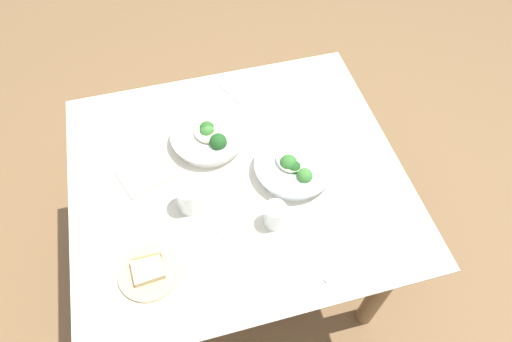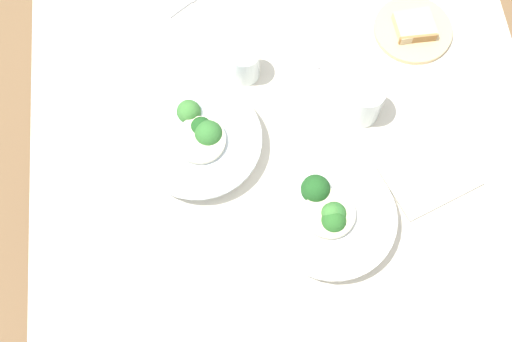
{
  "view_description": "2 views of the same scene",
  "coord_description": "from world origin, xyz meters",
  "px_view_note": "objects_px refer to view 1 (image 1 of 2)",
  "views": [
    {
      "loc": [
        0.16,
        0.84,
        1.95
      ],
      "look_at": [
        -0.06,
        0.01,
        0.72
      ],
      "focal_mm": 30.9,
      "sensor_mm": 36.0,
      "label": 1
    },
    {
      "loc": [
        -0.13,
        -0.53,
        1.99
      ],
      "look_at": [
        -0.08,
        -0.04,
        0.72
      ],
      "focal_mm": 44.81,
      "sensor_mm": 36.0,
      "label": 2
    }
  ],
  "objects_px": {
    "bread_side_plate": "(149,271)",
    "water_glass_side": "(189,197)",
    "napkin_folded_upper": "(148,172)",
    "table_knife_left": "(234,97)",
    "broccoli_bowl_near": "(209,136)",
    "fork_by_near_bowl": "(227,245)",
    "water_glass_center": "(275,215)",
    "broccoli_bowl_far": "(294,167)",
    "fork_by_far_bowl": "(333,271)"
  },
  "relations": [
    {
      "from": "bread_side_plate",
      "to": "water_glass_side",
      "type": "relative_size",
      "value": 1.82
    },
    {
      "from": "water_glass_side",
      "to": "napkin_folded_upper",
      "type": "bearing_deg",
      "value": -54.12
    },
    {
      "from": "table_knife_left",
      "to": "broccoli_bowl_near",
      "type": "bearing_deg",
      "value": -59.18
    },
    {
      "from": "fork_by_near_bowl",
      "to": "water_glass_center",
      "type": "bearing_deg",
      "value": -77.48
    },
    {
      "from": "broccoli_bowl_far",
      "to": "table_knife_left",
      "type": "height_order",
      "value": "broccoli_bowl_far"
    },
    {
      "from": "broccoli_bowl_far",
      "to": "bread_side_plate",
      "type": "bearing_deg",
      "value": 24.38
    },
    {
      "from": "table_knife_left",
      "to": "napkin_folded_upper",
      "type": "height_order",
      "value": "napkin_folded_upper"
    },
    {
      "from": "broccoli_bowl_near",
      "to": "bread_side_plate",
      "type": "relative_size",
      "value": 1.44
    },
    {
      "from": "bread_side_plate",
      "to": "table_knife_left",
      "type": "relative_size",
      "value": 1.02
    },
    {
      "from": "fork_by_near_bowl",
      "to": "table_knife_left",
      "type": "distance_m",
      "value": 0.63
    },
    {
      "from": "fork_by_far_bowl",
      "to": "fork_by_near_bowl",
      "type": "relative_size",
      "value": 0.77
    },
    {
      "from": "water_glass_side",
      "to": "table_knife_left",
      "type": "bearing_deg",
      "value": -119.31
    },
    {
      "from": "water_glass_center",
      "to": "table_knife_left",
      "type": "xyz_separation_m",
      "value": [
        0.0,
        -0.56,
        -0.04
      ]
    },
    {
      "from": "fork_by_far_bowl",
      "to": "table_knife_left",
      "type": "distance_m",
      "value": 0.78
    },
    {
      "from": "bread_side_plate",
      "to": "napkin_folded_upper",
      "type": "relative_size",
      "value": 0.98
    },
    {
      "from": "fork_by_far_bowl",
      "to": "table_knife_left",
      "type": "height_order",
      "value": "same"
    },
    {
      "from": "table_knife_left",
      "to": "water_glass_side",
      "type": "bearing_deg",
      "value": -53.58
    },
    {
      "from": "fork_by_far_bowl",
      "to": "table_knife_left",
      "type": "bearing_deg",
      "value": -116.58
    },
    {
      "from": "broccoli_bowl_far",
      "to": "fork_by_far_bowl",
      "type": "xyz_separation_m",
      "value": [
        -0.0,
        0.37,
        -0.03
      ]
    },
    {
      "from": "water_glass_center",
      "to": "table_knife_left",
      "type": "bearing_deg",
      "value": -89.86
    },
    {
      "from": "water_glass_side",
      "to": "table_knife_left",
      "type": "relative_size",
      "value": 0.56
    },
    {
      "from": "water_glass_side",
      "to": "table_knife_left",
      "type": "xyz_separation_m",
      "value": [
        -0.25,
        -0.44,
        -0.05
      ]
    },
    {
      "from": "broccoli_bowl_far",
      "to": "broccoli_bowl_near",
      "type": "relative_size",
      "value": 1.03
    },
    {
      "from": "broccoli_bowl_near",
      "to": "water_glass_side",
      "type": "bearing_deg",
      "value": 65.6
    },
    {
      "from": "bread_side_plate",
      "to": "water_glass_center",
      "type": "height_order",
      "value": "water_glass_center"
    },
    {
      "from": "fork_by_far_bowl",
      "to": "napkin_folded_upper",
      "type": "height_order",
      "value": "napkin_folded_upper"
    },
    {
      "from": "water_glass_side",
      "to": "fork_by_near_bowl",
      "type": "distance_m",
      "value": 0.19
    },
    {
      "from": "water_glass_center",
      "to": "fork_by_far_bowl",
      "type": "height_order",
      "value": "water_glass_center"
    },
    {
      "from": "broccoli_bowl_near",
      "to": "napkin_folded_upper",
      "type": "distance_m",
      "value": 0.25
    },
    {
      "from": "broccoli_bowl_near",
      "to": "fork_by_near_bowl",
      "type": "xyz_separation_m",
      "value": [
        0.03,
        0.41,
        -0.03
      ]
    },
    {
      "from": "napkin_folded_upper",
      "to": "broccoli_bowl_far",
      "type": "bearing_deg",
      "value": 165.46
    },
    {
      "from": "water_glass_center",
      "to": "napkin_folded_upper",
      "type": "xyz_separation_m",
      "value": [
        0.37,
        -0.3,
        -0.04
      ]
    },
    {
      "from": "bread_side_plate",
      "to": "fork_by_near_bowl",
      "type": "xyz_separation_m",
      "value": [
        -0.24,
        -0.03,
        -0.01
      ]
    },
    {
      "from": "bread_side_plate",
      "to": "water_glass_center",
      "type": "xyz_separation_m",
      "value": [
        -0.41,
        -0.07,
        0.03
      ]
    },
    {
      "from": "fork_by_near_bowl",
      "to": "table_knife_left",
      "type": "height_order",
      "value": "same"
    },
    {
      "from": "broccoli_bowl_near",
      "to": "napkin_folded_upper",
      "type": "height_order",
      "value": "broccoli_bowl_near"
    },
    {
      "from": "broccoli_bowl_far",
      "to": "fork_by_far_bowl",
      "type": "distance_m",
      "value": 0.37
    },
    {
      "from": "bread_side_plate",
      "to": "table_knife_left",
      "type": "distance_m",
      "value": 0.75
    },
    {
      "from": "water_glass_center",
      "to": "water_glass_side",
      "type": "xyz_separation_m",
      "value": [
        0.25,
        -0.13,
        0.01
      ]
    },
    {
      "from": "broccoli_bowl_near",
      "to": "napkin_folded_upper",
      "type": "xyz_separation_m",
      "value": [
        0.23,
        0.08,
        -0.03
      ]
    },
    {
      "from": "broccoli_bowl_far",
      "to": "broccoli_bowl_near",
      "type": "xyz_separation_m",
      "value": [
        0.25,
        -0.2,
        0.0
      ]
    },
    {
      "from": "bread_side_plate",
      "to": "table_knife_left",
      "type": "bearing_deg",
      "value": -122.59
    },
    {
      "from": "broccoli_bowl_far",
      "to": "water_glass_center",
      "type": "distance_m",
      "value": 0.21
    },
    {
      "from": "water_glass_center",
      "to": "bread_side_plate",
      "type": "bearing_deg",
      "value": 9.43
    },
    {
      "from": "bread_side_plate",
      "to": "water_glass_side",
      "type": "distance_m",
      "value": 0.25
    },
    {
      "from": "broccoli_bowl_near",
      "to": "table_knife_left",
      "type": "xyz_separation_m",
      "value": [
        -0.13,
        -0.19,
        -0.03
      ]
    },
    {
      "from": "broccoli_bowl_far",
      "to": "water_glass_side",
      "type": "distance_m",
      "value": 0.37
    },
    {
      "from": "broccoli_bowl_near",
      "to": "water_glass_center",
      "type": "distance_m",
      "value": 0.4
    },
    {
      "from": "bread_side_plate",
      "to": "water_glass_side",
      "type": "bearing_deg",
      "value": -129.13
    },
    {
      "from": "water_glass_center",
      "to": "fork_by_near_bowl",
      "type": "bearing_deg",
      "value": 13.68
    }
  ]
}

